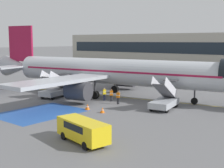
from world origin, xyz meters
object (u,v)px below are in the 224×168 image
(traffic_cone_1, at_px, (87,107))
(ground_crew_3, at_px, (118,97))
(ground_crew_0, at_px, (104,93))
(ground_crew_2, at_px, (85,93))
(boarding_stairs_forward, at_px, (164,101))
(ground_crew_1, at_px, (111,94))
(boarding_stairs_aft, at_px, (56,90))
(airliner, at_px, (111,72))
(service_van_0, at_px, (83,129))
(fuel_tanker, at_px, (160,72))
(traffic_cone_0, at_px, (102,110))

(traffic_cone_1, bearing_deg, ground_crew_3, 81.34)
(ground_crew_0, height_order, ground_crew_2, ground_crew_0)
(traffic_cone_1, bearing_deg, boarding_stairs_forward, 42.83)
(ground_crew_1, bearing_deg, boarding_stairs_aft, -24.92)
(boarding_stairs_aft, xyz_separation_m, ground_crew_3, (9.90, 1.76, -0.00))
(ground_crew_2, bearing_deg, boarding_stairs_aft, 37.58)
(ground_crew_0, bearing_deg, boarding_stairs_aft, 131.61)
(airliner, bearing_deg, service_van_0, 22.84)
(service_van_0, height_order, traffic_cone_1, service_van_0)
(airliner, xyz_separation_m, ground_crew_1, (2.49, -2.92, -2.58))
(boarding_stairs_aft, bearing_deg, ground_crew_2, 4.32)
(fuel_tanker, height_order, ground_crew_0, fuel_tanker)
(airliner, xyz_separation_m, traffic_cone_1, (3.59, -8.52, -3.19))
(traffic_cone_0, relative_size, traffic_cone_1, 0.90)
(boarding_stairs_aft, relative_size, fuel_tanker, 0.53)
(ground_crew_3, height_order, traffic_cone_0, ground_crew_3)
(ground_crew_1, bearing_deg, traffic_cone_1, 58.21)
(airliner, bearing_deg, traffic_cone_1, 11.70)
(boarding_stairs_aft, xyz_separation_m, traffic_cone_1, (9.18, -2.98, -0.65))
(boarding_stairs_forward, relative_size, boarding_stairs_aft, 1.00)
(boarding_stairs_forward, height_order, traffic_cone_1, boarding_stairs_forward)
(boarding_stairs_aft, bearing_deg, traffic_cone_0, -25.82)
(fuel_tanker, height_order, traffic_cone_0, fuel_tanker)
(boarding_stairs_forward, xyz_separation_m, service_van_0, (1.37, -14.67, 0.10))
(fuel_tanker, bearing_deg, ground_crew_1, -65.69)
(fuel_tanker, bearing_deg, ground_crew_0, -68.36)
(boarding_stairs_forward, bearing_deg, traffic_cone_1, -148.33)
(service_van_0, distance_m, ground_crew_1, 16.82)
(boarding_stairs_aft, relative_size, service_van_0, 1.05)
(ground_crew_3, bearing_deg, service_van_0, -83.52)
(fuel_tanker, relative_size, ground_crew_3, 6.11)
(airliner, height_order, boarding_stairs_forward, airliner)
(ground_crew_1, distance_m, ground_crew_3, 2.01)
(boarding_stairs_aft, distance_m, ground_crew_1, 8.50)
(ground_crew_2, relative_size, ground_crew_3, 0.95)
(boarding_stairs_forward, relative_size, service_van_0, 1.05)
(boarding_stairs_aft, distance_m, ground_crew_3, 10.06)
(service_van_0, distance_m, ground_crew_2, 17.98)
(boarding_stairs_aft, height_order, traffic_cone_1, boarding_stairs_aft)
(ground_crew_0, bearing_deg, airliner, 46.02)
(ground_crew_3, xyz_separation_m, traffic_cone_1, (-0.72, -4.75, -0.64))
(ground_crew_1, bearing_deg, ground_crew_3, 112.01)
(ground_crew_0, relative_size, ground_crew_2, 1.06)
(ground_crew_1, height_order, ground_crew_2, ground_crew_1)
(service_van_0, height_order, traffic_cone_0, service_van_0)
(boarding_stairs_forward, bearing_deg, ground_crew_2, 178.23)
(fuel_tanker, bearing_deg, boarding_stairs_forward, -49.53)
(ground_crew_0, distance_m, traffic_cone_1, 5.96)
(airliner, height_order, traffic_cone_0, airliner)
(airliner, height_order, ground_crew_2, airliner)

